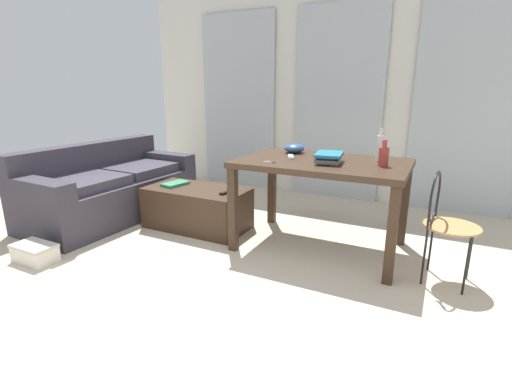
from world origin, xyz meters
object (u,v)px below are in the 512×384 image
Objects in this scene: couch at (110,189)px; bottle_far at (384,156)px; book_stack at (328,157)px; scissors at (271,162)px; craft_table at (322,172)px; bowl at (294,148)px; wire_chair at (443,215)px; coffee_table at (197,208)px; bottle_near at (380,148)px; tv_remote_primary at (227,192)px; tv_remote_on_table at (291,157)px; shoebox at (35,253)px; magazine at (175,184)px.

bottle_far reaches higher than couch.
scissors is at bearing -155.15° from book_stack.
scissors reaches higher than craft_table.
wire_chair is at bearing -17.96° from bowl.
couch reaches higher than craft_table.
bottle_near reaches higher than coffee_table.
couch is at bearing -166.66° from tv_remote_primary.
bottle_far reaches higher than tv_remote_on_table.
craft_table is 0.53m from bottle_far.
craft_table is 1.71× the size of wire_chair.
bottle_far is (0.49, -0.02, 0.18)m from craft_table.
tv_remote_on_table reaches higher than couch.
bowl is 0.52× the size of shoebox.
bottle_near is 0.23m from bottle_far.
magazine is 1.39m from shoebox.
shoebox is (-1.99, -1.35, -0.62)m from craft_table.
bottle_near reaches higher than bowl.
shoebox is at bearing -122.46° from tv_remote_primary.
coffee_table is 3.82× the size of bottle_near.
tv_remote_on_table is 0.92× the size of tv_remote_primary.
bottle_far reaches higher than bowl.
bottle_far is at bearing 28.15° from shoebox.
magazine is at bearing 158.12° from tv_remote_on_table.
bowl is at bearing 44.23° from shoebox.
bottle_near is 0.75× the size of shoebox.
craft_table is 0.46m from scissors.
scissors is at bearing -11.94° from coffee_table.
craft_table is at bearing -155.24° from bottle_near.
bowl is 2.41m from shoebox.
tv_remote_on_table is (2.06, 0.20, 0.49)m from couch.
bottle_near reaches higher than scissors.
bottle_near is 1.43m from tv_remote_primary.
couch is 3.31m from wire_chair.
bottle_far is 0.43m from book_stack.
tv_remote_on_table is (-0.71, -0.21, -0.10)m from bottle_near.
book_stack is 0.36m from tv_remote_on_table.
bottle_far is 0.89m from scissors.
book_stack is (0.43, -0.33, 0.00)m from bowl.
wire_chair is 4.00× the size of bottle_far.
wire_chair is 0.95m from book_stack.
craft_table is 8.74× the size of tv_remote_on_table.
wire_chair is at bearing -32.37° from tv_remote_on_table.
scissors is (-0.35, -0.28, 0.10)m from craft_table.
scissors is (-0.84, -0.26, -0.08)m from bottle_far.
craft_table is 0.94m from tv_remote_primary.
tv_remote_primary is (1.45, 0.11, 0.12)m from couch.
craft_table reaches higher than tv_remote_primary.
tv_remote_on_table is 1.50× the size of scissors.
coffee_table is at bearing -179.84° from book_stack.
coffee_table is (1.08, 0.13, -0.10)m from couch.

